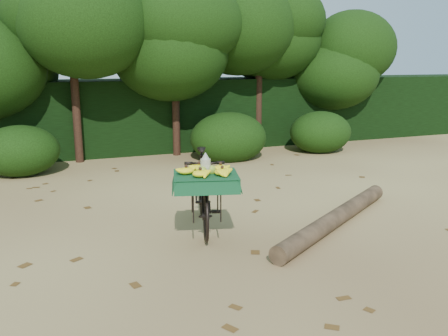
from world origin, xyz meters
name	(u,v)px	position (x,y,z in m)	size (l,w,h in m)	color
ground	(243,224)	(0.00, 0.00, 0.00)	(80.00, 80.00, 0.00)	tan
vendor_bicycle	(203,189)	(-0.58, 0.03, 0.56)	(1.11, 1.93, 1.09)	black
fallen_log	(336,218)	(1.18, -0.56, 0.12)	(0.24, 0.24, 3.29)	brown
hedge_backdrop	(146,115)	(0.00, 6.30, 0.90)	(26.00, 1.80, 1.80)	black
tree_row	(124,72)	(-0.65, 5.50, 2.00)	(14.50, 2.00, 4.00)	black
bush_clumps	(188,143)	(0.50, 4.30, 0.45)	(8.80, 1.70, 0.90)	black
leaf_litter	(226,210)	(0.00, 0.65, 0.01)	(7.00, 7.30, 0.01)	#533616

